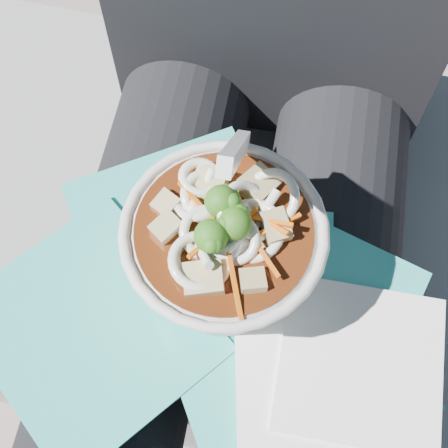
% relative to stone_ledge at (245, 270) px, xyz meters
% --- Properties ---
extents(ground, '(20.00, 20.00, 0.00)m').
position_rel_stone_ledge_xyz_m(ground, '(0.00, -0.15, -0.22)').
color(ground, slate).
rests_on(ground, ground).
extents(stone_ledge, '(1.02, 0.54, 0.44)m').
position_rel_stone_ledge_xyz_m(stone_ledge, '(0.00, 0.00, 0.00)').
color(stone_ledge, gray).
rests_on(stone_ledge, ground).
extents(lap, '(0.33, 0.48, 0.15)m').
position_rel_stone_ledge_xyz_m(lap, '(0.00, -0.15, 0.29)').
color(lap, black).
rests_on(lap, stone_ledge).
extents(person_body, '(0.34, 0.94, 0.98)m').
position_rel_stone_ledge_xyz_m(person_body, '(-0.00, -0.06, 0.32)').
color(person_body, black).
rests_on(person_body, ground).
extents(plastic_bag, '(0.42, 0.36, 0.01)m').
position_rel_stone_ledge_xyz_m(plastic_bag, '(0.01, -0.19, 0.37)').
color(plastic_bag, '#2AB3AB').
rests_on(plastic_bag, lap).
extents(napkins, '(0.17, 0.18, 0.01)m').
position_rel_stone_ledge_xyz_m(napkins, '(0.10, -0.23, 0.38)').
color(napkins, white).
rests_on(napkins, plastic_bag).
extents(udon_bowl, '(0.19, 0.19, 0.20)m').
position_rel_stone_ledge_xyz_m(udon_bowl, '(-0.00, -0.15, 0.44)').
color(udon_bowl, silver).
rests_on(udon_bowl, plastic_bag).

